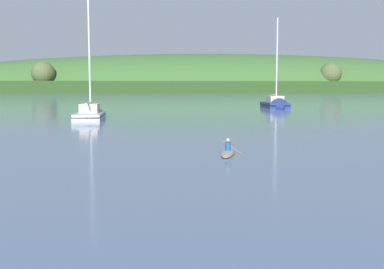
# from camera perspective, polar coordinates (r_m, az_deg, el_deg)

# --- Properties ---
(far_shoreline_hill) EXTENTS (491.48, 98.94, 43.16)m
(far_shoreline_hill) POSITION_cam_1_polar(r_m,az_deg,el_deg) (274.26, 4.34, 5.22)
(far_shoreline_hill) COLOR #27431B
(far_shoreline_hill) RESTS_ON ground
(sailboat_near_mooring) EXTENTS (3.03, 9.15, 15.79)m
(sailboat_near_mooring) POSITION_cam_1_polar(r_m,az_deg,el_deg) (55.80, -12.08, 2.17)
(sailboat_near_mooring) COLOR #ADB2BC
(sailboat_near_mooring) RESTS_ON ground
(sailboat_far_left) EXTENTS (3.95, 9.64, 16.39)m
(sailboat_far_left) POSITION_cam_1_polar(r_m,az_deg,el_deg) (80.76, 10.09, 3.40)
(sailboat_far_left) COLOR navy
(sailboat_far_left) RESTS_ON ground
(canoe_with_paddler) EXTENTS (1.75, 3.58, 1.02)m
(canoe_with_paddler) POSITION_cam_1_polar(r_m,az_deg,el_deg) (26.84, 4.33, -2.16)
(canoe_with_paddler) COLOR gray
(canoe_with_paddler) RESTS_ON ground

